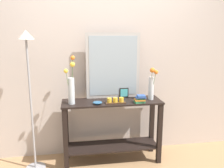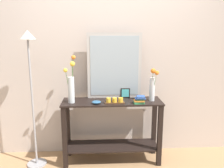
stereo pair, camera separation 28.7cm
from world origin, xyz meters
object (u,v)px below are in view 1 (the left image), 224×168
mirror_leaning (113,66)px  picture_frame_small (124,93)px  candle_tray (115,101)px  vase_right (152,85)px  tall_vase_left (71,86)px  book_stack (140,99)px  console_table (112,125)px  floor_lamp (29,79)px  decorative_bowl (97,102)px

mirror_leaning → picture_frame_small: bearing=-6.7°
candle_tray → vase_right: bearing=9.0°
vase_right → picture_frame_small: vase_right is taller
mirror_leaning → candle_tray: (-0.01, -0.26, -0.39)m
candle_tray → tall_vase_left: bearing=173.8°
tall_vase_left → book_stack: size_ratio=4.06×
console_table → floor_lamp: bearing=-176.5°
decorative_bowl → picture_frame_small: bearing=33.8°
mirror_leaning → book_stack: 0.55m
book_stack → floor_lamp: 1.32m
console_table → decorative_bowl: bearing=-150.8°
picture_frame_small → decorative_bowl: (-0.38, -0.25, -0.04)m
mirror_leaning → tall_vase_left: bearing=-159.5°
mirror_leaning → candle_tray: bearing=-93.2°
console_table → candle_tray: candle_tray is taller
console_table → book_stack: size_ratio=8.91×
vase_right → candle_tray: vase_right is taller
mirror_leaning → floor_lamp: 1.03m
candle_tray → decorative_bowl: 0.22m
mirror_leaning → floor_lamp: (-1.01, -0.22, -0.10)m
console_table → picture_frame_small: (0.18, 0.14, 0.39)m
tall_vase_left → vase_right: 1.00m
vase_right → book_stack: 0.26m
console_table → vase_right: (0.50, -0.02, 0.52)m
mirror_leaning → tall_vase_left: (-0.54, -0.20, -0.20)m
candle_tray → floor_lamp: 1.04m
floor_lamp → mirror_leaning: bearing=12.3°
tall_vase_left → book_stack: (0.82, -0.09, -0.18)m
console_table → candle_tray: 0.37m
decorative_bowl → book_stack: size_ratio=0.80×
candle_tray → book_stack: bearing=-6.4°
candle_tray → floor_lamp: bearing=177.8°
tall_vase_left → decorative_bowl: size_ratio=5.06×
tall_vase_left → floor_lamp: bearing=-177.6°
candle_tray → picture_frame_small: picture_frame_small is taller
mirror_leaning → vase_right: 0.55m
mirror_leaning → vase_right: (0.46, -0.18, -0.22)m
tall_vase_left → floor_lamp: 0.48m
mirror_leaning → picture_frame_small: 0.38m
floor_lamp → candle_tray: bearing=-2.2°
vase_right → book_stack: (-0.18, -0.11, -0.15)m
candle_tray → picture_frame_small: 0.29m
vase_right → decorative_bowl: bearing=-172.8°
vase_right → floor_lamp: 1.48m
decorative_bowl → floor_lamp: bearing=176.3°
vase_right → candle_tray: 0.51m
vase_right → candle_tray: size_ratio=1.70×
console_table → floor_lamp: floor_lamp is taller
tall_vase_left → console_table: bearing=4.5°
book_stack → candle_tray: bearing=173.6°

